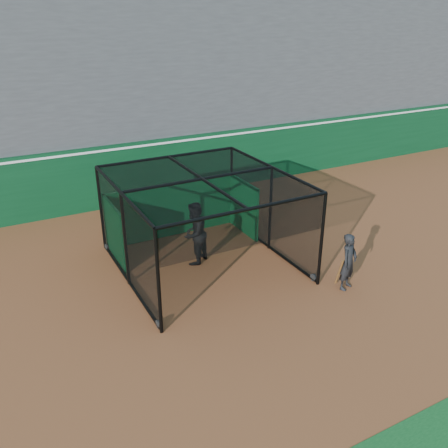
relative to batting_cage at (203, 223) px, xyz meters
name	(u,v)px	position (x,y,z in m)	size (l,w,h in m)	color
ground	(241,302)	(-0.02, -2.36, -1.39)	(120.00, 120.00, 0.00)	brown
outfield_wall	(137,171)	(-0.02, 6.14, -0.10)	(50.00, 0.50, 2.50)	#0B3D1E
grandstand	(104,78)	(-0.02, 9.92, 3.08)	(50.00, 7.85, 8.95)	#4C4C4F
batting_cage	(203,223)	(0.00, 0.00, 0.00)	(4.87, 5.25, 2.79)	black
batter	(194,234)	(-0.17, 0.25, -0.40)	(0.96, 0.75, 1.98)	black
on_deck_player	(348,262)	(2.96, -3.12, -0.56)	(0.71, 0.60, 1.67)	black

